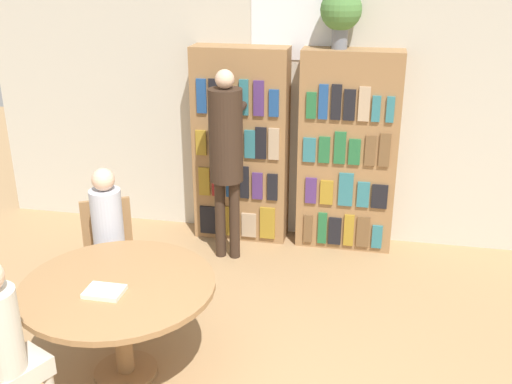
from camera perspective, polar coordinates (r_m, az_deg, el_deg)
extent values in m
cube|color=beige|center=(5.91, 3.98, 9.61)|extent=(6.40, 0.06, 3.00)
cube|color=olive|center=(5.95, -1.43, 4.45)|extent=(0.93, 0.32, 1.94)
cube|color=black|center=(6.13, -4.50, -2.67)|extent=(0.18, 0.02, 0.30)
cube|color=olive|center=(6.08, -2.64, -2.75)|extent=(0.14, 0.02, 0.31)
cube|color=tan|center=(6.05, -0.68, -3.17)|extent=(0.15, 0.02, 0.25)
cube|color=olive|center=(6.00, 1.09, -2.98)|extent=(0.15, 0.02, 0.33)
cube|color=olive|center=(5.98, -4.95, 1.02)|extent=(0.11, 0.02, 0.29)
cube|color=maroon|center=(5.95, -3.73, 0.88)|extent=(0.10, 0.02, 0.28)
cube|color=navy|center=(5.91, -2.33, 1.00)|extent=(0.12, 0.02, 0.33)
cube|color=black|center=(5.88, -1.10, 0.92)|extent=(0.09, 0.02, 0.33)
cube|color=#4C2D6B|center=(5.87, 0.14, 0.58)|extent=(0.10, 0.02, 0.27)
cube|color=black|center=(5.84, 1.57, 0.47)|extent=(0.10, 0.02, 0.27)
cube|color=olive|center=(5.86, -5.26, 4.70)|extent=(0.10, 0.02, 0.25)
cube|color=navy|center=(5.82, -4.00, 4.97)|extent=(0.09, 0.02, 0.32)
cube|color=black|center=(5.79, -2.99, 4.90)|extent=(0.07, 0.02, 0.32)
cube|color=navy|center=(5.77, -1.76, 4.66)|extent=(0.08, 0.02, 0.28)
cube|color=#2D707A|center=(5.74, -0.58, 4.57)|extent=(0.10, 0.02, 0.28)
cube|color=black|center=(5.72, 0.47, 4.68)|extent=(0.11, 0.02, 0.31)
cube|color=tan|center=(5.70, 1.71, 4.59)|extent=(0.10, 0.02, 0.31)
cube|color=navy|center=(5.74, -5.22, 9.09)|extent=(0.09, 0.02, 0.33)
cube|color=black|center=(5.71, -3.94, 9.07)|extent=(0.12, 0.02, 0.33)
cube|color=#2D707A|center=(5.68, -2.48, 8.62)|extent=(0.11, 0.02, 0.25)
cube|color=#2D707A|center=(5.64, -1.17, 8.99)|extent=(0.09, 0.02, 0.34)
cube|color=#4C2D6B|center=(5.61, 0.26, 8.91)|extent=(0.10, 0.02, 0.33)
cube|color=navy|center=(5.60, 1.71, 8.45)|extent=(0.09, 0.02, 0.25)
cube|color=olive|center=(5.82, 8.73, 3.80)|extent=(0.93, 0.32, 1.94)
cube|color=brown|center=(5.96, 4.97, -3.48)|extent=(0.08, 0.02, 0.29)
cube|color=#236638|center=(5.94, 6.33, -3.43)|extent=(0.09, 0.02, 0.32)
cube|color=black|center=(5.94, 7.51, -3.70)|extent=(0.12, 0.02, 0.28)
cube|color=olive|center=(5.92, 8.83, -3.62)|extent=(0.10, 0.02, 0.33)
cube|color=brown|center=(5.92, 10.15, -3.75)|extent=(0.12, 0.02, 0.32)
cube|color=#2D707A|center=(5.94, 11.45, -4.20)|extent=(0.10, 0.02, 0.24)
cube|color=#4C2D6B|center=(5.80, 5.25, 0.14)|extent=(0.11, 0.02, 0.26)
cube|color=olive|center=(5.79, 6.74, -0.04)|extent=(0.12, 0.02, 0.24)
cube|color=#2D707A|center=(5.76, 8.54, 0.23)|extent=(0.14, 0.02, 0.33)
cube|color=#2D707A|center=(5.77, 10.17, -0.24)|extent=(0.12, 0.02, 0.25)
cube|color=black|center=(5.77, 11.68, -0.43)|extent=(0.15, 0.02, 0.24)
cube|color=#2D707A|center=(5.66, 5.10, 4.02)|extent=(0.12, 0.02, 0.23)
cube|color=#236638|center=(5.65, 6.52, 4.01)|extent=(0.10, 0.02, 0.25)
cube|color=#236638|center=(5.63, 8.00, 4.18)|extent=(0.11, 0.02, 0.31)
cube|color=#236638|center=(5.63, 9.36, 3.79)|extent=(0.11, 0.02, 0.25)
cube|color=brown|center=(5.63, 10.84, 3.90)|extent=(0.10, 0.02, 0.29)
cube|color=brown|center=(5.62, 12.16, 3.93)|extent=(0.10, 0.02, 0.32)
cube|color=#236638|center=(5.55, 5.29, 8.21)|extent=(0.09, 0.02, 0.24)
cube|color=navy|center=(5.53, 6.43, 8.53)|extent=(0.08, 0.02, 0.32)
cube|color=black|center=(5.52, 7.65, 8.48)|extent=(0.09, 0.02, 0.32)
cube|color=black|center=(5.52, 8.89, 8.19)|extent=(0.11, 0.02, 0.28)
cube|color=tan|center=(5.51, 10.27, 8.24)|extent=(0.10, 0.02, 0.31)
cube|color=#2D707A|center=(5.52, 11.37, 7.77)|extent=(0.08, 0.02, 0.24)
cube|color=#2D707A|center=(5.52, 12.68, 7.67)|extent=(0.07, 0.02, 0.23)
cylinder|color=slate|center=(5.60, 7.97, 14.33)|extent=(0.14, 0.14, 0.19)
sphere|color=#4C7F3D|center=(5.57, 8.10, 16.82)|extent=(0.37, 0.37, 0.37)
cylinder|color=olive|center=(4.46, -12.26, -16.32)|extent=(0.44, 0.44, 0.03)
cylinder|color=olive|center=(4.26, -12.62, -12.71)|extent=(0.12, 0.12, 0.65)
cylinder|color=olive|center=(4.08, -13.02, -8.72)|extent=(1.29, 1.29, 0.04)
cube|color=olive|center=(5.01, -13.64, -6.44)|extent=(0.54, 0.54, 0.04)
cube|color=olive|center=(5.06, -14.03, -3.06)|extent=(0.37, 0.22, 0.45)
cylinder|color=olive|center=(4.97, -11.30, -9.33)|extent=(0.04, 0.04, 0.40)
cylinder|color=olive|center=(4.96, -15.25, -9.78)|extent=(0.04, 0.04, 0.40)
cylinder|color=olive|center=(5.27, -11.72, -7.50)|extent=(0.04, 0.04, 0.40)
cylinder|color=olive|center=(5.26, -15.43, -7.91)|extent=(0.04, 0.04, 0.40)
cube|color=#B2B7C6|center=(4.84, -13.60, -6.35)|extent=(0.37, 0.40, 0.12)
cylinder|color=#B2B7C6|center=(4.78, -13.99, -2.63)|extent=(0.24, 0.24, 0.50)
sphere|color=#DBB293|center=(4.66, -14.36, 1.17)|extent=(0.18, 0.18, 0.18)
cylinder|color=#B2B7C6|center=(4.88, -12.42, -9.75)|extent=(0.10, 0.10, 0.44)
cylinder|color=#B2B7C6|center=(4.88, -14.00, -9.93)|extent=(0.10, 0.10, 0.44)
cube|color=beige|center=(3.84, -21.70, -15.52)|extent=(0.37, 0.40, 0.12)
cylinder|color=#332319|center=(5.71, -3.42, -2.51)|extent=(0.10, 0.10, 0.79)
cylinder|color=#332319|center=(5.68, -2.07, -2.63)|extent=(0.10, 0.10, 0.79)
cylinder|color=#332319|center=(5.41, -2.90, 5.37)|extent=(0.31, 0.31, 0.85)
sphere|color=#DBB293|center=(5.29, -3.00, 10.69)|extent=(0.17, 0.17, 0.17)
cylinder|color=#332319|center=(5.59, -1.32, 8.18)|extent=(0.07, 0.30, 0.07)
cube|color=silver|center=(3.97, -14.24, -9.18)|extent=(0.24, 0.18, 0.03)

